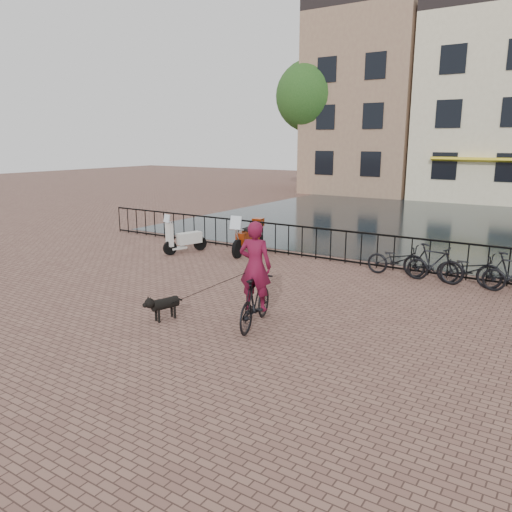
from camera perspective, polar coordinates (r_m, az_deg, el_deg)
The scene contains 14 objects.
ground at distance 9.11m, azimuth -10.58°, elevation -10.99°, with size 100.00×100.00×0.00m, color brown.
canal_water at distance 24.25m, azimuth 18.87°, elevation 3.63°, with size 20.00×20.00×0.00m, color black.
railing at distance 15.45m, azimuth 10.20°, elevation 0.99°, with size 20.00×0.05×1.02m.
canal_house_left at distance 38.44m, azimuth 13.35°, elevation 16.78°, with size 7.50×9.00×12.80m.
canal_house_mid at distance 36.40m, azimuth 25.64°, elevation 15.32°, with size 8.00×9.50×11.80m.
tree_far_left at distance 37.13m, azimuth 6.37°, elevation 17.69°, with size 5.04×5.04×9.27m.
cyclist at distance 9.94m, azimuth -0.09°, elevation -2.83°, with size 0.96×1.91×2.52m.
dog at distance 10.67m, azimuth -10.34°, elevation -5.73°, with size 0.50×0.88×0.56m.
motorcycle at distance 16.51m, azimuth -0.93°, elevation 2.67°, with size 0.73×2.01×1.40m.
scooter at distance 16.82m, azimuth -8.12°, elevation 2.70°, with size 0.87×1.55×1.38m.
parked_bike_0 at distance 14.31m, azimuth 15.87°, elevation -0.48°, with size 0.60×1.72×0.90m, color black.
parked_bike_1 at distance 14.06m, azimuth 19.57°, elevation -0.77°, with size 0.47×1.66×1.00m, color black.
parked_bike_2 at distance 13.89m, azimuth 23.35°, elevation -1.46°, with size 0.60×1.72×0.90m, color black.
parked_bike_3 at distance 13.77m, azimuth 27.24°, elevation -1.77°, with size 0.47×1.66×1.00m, color black.
Camera 1 is at (5.85, -5.94, 3.68)m, focal length 35.00 mm.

